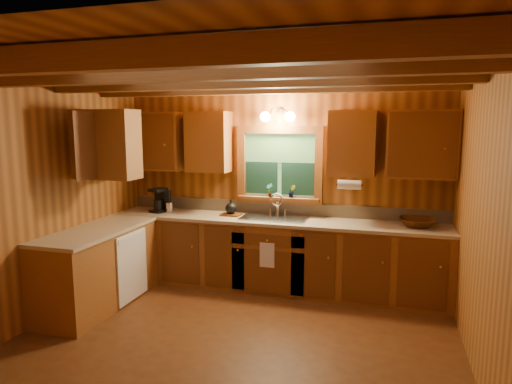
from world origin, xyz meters
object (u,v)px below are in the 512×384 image
Objects in this scene: coffee_maker at (160,200)px; wicker_basket at (417,222)px; cutting_board at (231,215)px; sink at (274,222)px.

wicker_basket is at bearing 17.94° from coffee_maker.
coffee_maker is at bearing -179.58° from wicker_basket.
wicker_basket is at bearing 1.89° from cutting_board.
coffee_maker is 3.28m from wicker_basket.
cutting_board is at bearing -179.84° from wicker_basket.
cutting_board is (1.01, 0.02, -0.15)m from coffee_maker.
coffee_maker is 0.79× the size of wicker_basket.
cutting_board is (-0.58, 0.02, 0.06)m from sink.
coffee_maker is 1.29× the size of cutting_board.
coffee_maker reaches higher than wicker_basket.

